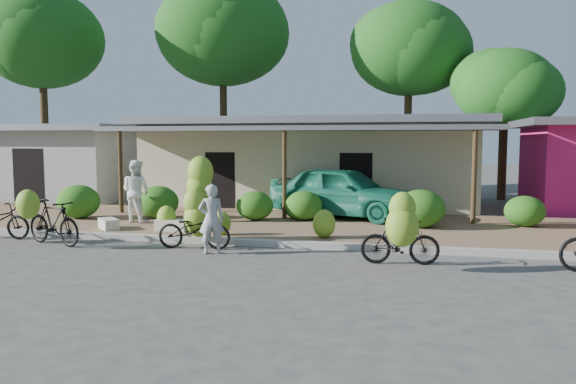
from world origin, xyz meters
name	(u,v)px	position (x,y,z in m)	size (l,w,h in m)	color
ground	(216,263)	(0.00, 0.00, 0.00)	(100.00, 100.00, 0.00)	#42403E
sidewalk	(276,225)	(0.00, 5.00, 0.06)	(60.00, 6.00, 0.12)	#845E47
curb	(245,242)	(0.00, 2.00, 0.07)	(60.00, 0.25, 0.15)	#A8A399
shop_main	(313,161)	(0.00, 10.93, 1.72)	(13.00, 8.50, 3.35)	#C3BC93
shop_grey	(66,161)	(-11.00, 10.99, 1.62)	(7.00, 6.00, 3.15)	#A1A19C
tree_back_left	(39,38)	(-13.69, 13.11, 7.40)	(5.86, 5.79, 9.62)	#47371C
tree_far_center	(220,31)	(-5.69, 16.11, 7.93)	(6.58, 6.57, 10.46)	#47371C
tree_center_right	(405,47)	(3.31, 16.61, 6.88)	(5.55, 5.46, 8.97)	#47371C
tree_near_right	(500,86)	(7.31, 14.61, 4.80)	(4.31, 4.12, 6.40)	#47371C
hedge_0	(78,202)	(-6.16, 4.53, 0.64)	(1.33, 1.19, 1.04)	#245613
hedge_1	(158,202)	(-3.77, 5.08, 0.62)	(1.29, 1.16, 1.00)	#245613
hedge_2	(255,206)	(-0.74, 5.36, 0.56)	(1.13, 1.02, 0.88)	#245613
hedge_3	(304,206)	(0.70, 5.68, 0.56)	(1.13, 1.02, 0.88)	#245613
hedge_4	(421,209)	(4.12, 5.01, 0.65)	(1.35, 1.21, 1.05)	#245613
hedge_5	(525,211)	(6.95, 5.86, 0.55)	(1.11, 1.00, 0.86)	#245613
bike_left	(50,220)	(-4.53, 0.91, 0.62)	(1.91, 1.39, 1.40)	black
bike_center	(198,211)	(-1.04, 1.61, 0.84)	(1.76, 1.24, 2.15)	black
bike_right	(401,234)	(3.72, 0.48, 0.67)	(1.62, 1.21, 1.54)	black
loose_banana_a	(167,218)	(-2.50, 3.00, 0.45)	(0.53, 0.45, 0.66)	#72A92A
loose_banana_b	(221,223)	(-0.82, 2.63, 0.43)	(0.49, 0.42, 0.62)	#72A92A
loose_banana_c	(324,224)	(1.80, 2.78, 0.47)	(0.56, 0.48, 0.70)	#72A92A
sack_near	(172,225)	(-2.33, 2.95, 0.27)	(0.85, 0.40, 0.30)	silver
sack_far	(109,224)	(-4.13, 2.84, 0.26)	(0.75, 0.38, 0.28)	silver
vendor	(211,219)	(-0.42, 0.88, 0.78)	(0.57, 0.37, 1.56)	#9C9C9C
bystander	(136,191)	(-4.03, 4.20, 1.03)	(0.89, 0.69, 1.83)	white
teal_van	(343,192)	(1.76, 6.59, 0.92)	(1.89, 4.70, 1.60)	#197154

